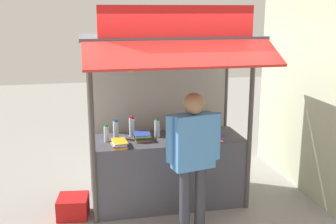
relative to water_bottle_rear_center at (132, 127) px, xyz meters
name	(u,v)px	position (x,y,z in m)	size (l,w,h in m)	color
ground_plane	(168,202)	(0.45, -0.18, -1.04)	(20.00, 20.00, 0.00)	gray
stall_counter	(168,170)	(0.45, -0.18, -0.58)	(1.96, 0.75, 0.91)	#4C4C56
stall_structure	(166,85)	(0.45, -0.04, 0.55)	(2.16, 1.67, 2.59)	#4C4742
water_bottle_rear_center	(132,127)	(0.00, 0.00, 0.00)	(0.08, 0.08, 0.27)	silver
water_bottle_center	(183,123)	(0.71, 0.05, -0.01)	(0.07, 0.07, 0.26)	silver
water_bottle_right	(116,130)	(-0.22, -0.07, -0.01)	(0.07, 0.07, 0.26)	silver
water_bottle_mid_left	(157,128)	(0.32, -0.11, -0.01)	(0.07, 0.07, 0.26)	silver
water_bottle_front_left	(106,134)	(-0.35, -0.18, -0.02)	(0.06, 0.06, 0.23)	silver
magazine_stack_back_right	(142,137)	(0.11, -0.20, -0.08)	(0.22, 0.27, 0.09)	green
magazine_stack_left	(183,139)	(0.61, -0.36, -0.10)	(0.23, 0.30, 0.05)	purple
magazine_stack_back_left	(212,136)	(1.00, -0.36, -0.09)	(0.26, 0.29, 0.09)	white
magazine_stack_front_right	(119,144)	(-0.21, -0.42, -0.09)	(0.20, 0.32, 0.08)	orange
banana_bunch_inner_left	(131,65)	(-0.07, -0.66, 0.90)	(0.10, 0.10, 0.25)	#332D23
banana_bunch_leftmost	(192,63)	(0.63, -0.66, 0.91)	(0.09, 0.10, 0.24)	#332D23
banana_bunch_inner_right	(162,63)	(0.29, -0.66, 0.91)	(0.08, 0.08, 0.23)	#332D23
vendor_person	(193,151)	(0.57, -0.99, -0.04)	(0.63, 0.30, 1.66)	#383842
plastic_crate	(73,206)	(-0.80, -0.33, -0.91)	(0.37, 0.37, 0.26)	red
neighbour_wall	(303,81)	(2.51, 0.12, 0.51)	(0.20, 2.40, 3.09)	#B8BC9C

